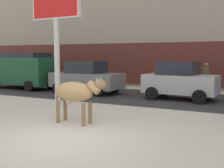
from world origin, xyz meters
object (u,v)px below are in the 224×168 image
object	(u,v)px
car_grey_sedan	(86,77)
car_silver_hatchback	(180,81)
cow_tan	(75,93)
billboard	(56,6)
car_darkgreen_van	(23,70)
pedestrian_near_billboard	(206,77)

from	to	relation	value
car_grey_sedan	car_silver_hatchback	bearing A→B (deg)	-0.04
cow_tan	billboard	world-z (taller)	billboard
cow_tan	car_grey_sedan	distance (m)	7.33
car_darkgreen_van	cow_tan	bearing A→B (deg)	-37.79
pedestrian_near_billboard	car_grey_sedan	bearing A→B (deg)	-152.00
car_silver_hatchback	car_darkgreen_van	bearing A→B (deg)	179.78
cow_tan	car_grey_sedan	size ratio (longest dim) A/B	0.44
car_silver_hatchback	pedestrian_near_billboard	size ratio (longest dim) A/B	2.09
cow_tan	car_silver_hatchback	distance (m)	6.68
car_darkgreen_van	car_silver_hatchback	world-z (taller)	car_darkgreen_van
cow_tan	pedestrian_near_billboard	world-z (taller)	pedestrian_near_billboard
pedestrian_near_billboard	car_silver_hatchback	bearing A→B (deg)	-103.13
car_grey_sedan	billboard	bearing A→B (deg)	-78.01
cow_tan	car_darkgreen_van	distance (m)	10.55
billboard	car_silver_hatchback	world-z (taller)	billboard
cow_tan	pedestrian_near_billboard	xyz separation A→B (m)	(2.59, 9.68, -0.11)
car_darkgreen_van	car_silver_hatchback	distance (m)	10.17
car_grey_sedan	car_darkgreen_van	bearing A→B (deg)	179.57
car_darkgreen_van	car_grey_sedan	distance (m)	4.81
pedestrian_near_billboard	billboard	bearing A→B (deg)	-127.24
cow_tan	car_darkgreen_van	bearing A→B (deg)	142.21
cow_tan	billboard	distance (m)	5.06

